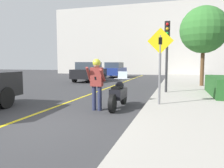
% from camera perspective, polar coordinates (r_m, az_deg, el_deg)
% --- Properties ---
extents(ground_plane, '(80.00, 80.00, 0.00)m').
position_cam_1_polar(ground_plane, '(6.08, -21.37, -10.20)').
color(ground_plane, '#38383A').
extents(sidewalk_curb, '(4.40, 44.00, 0.14)m').
position_cam_1_polar(sidewalk_curb, '(8.82, 23.87, -5.01)').
color(sidewalk_curb, '#ADA89E').
rests_on(sidewalk_curb, ground).
extents(road_center_line, '(0.12, 36.00, 0.01)m').
position_cam_1_polar(road_center_line, '(11.53, -5.26, -2.50)').
color(road_center_line, yellow).
rests_on(road_center_line, ground).
extents(building_backdrop, '(28.00, 1.20, 9.59)m').
position_cam_1_polar(building_backdrop, '(30.98, 9.83, 11.34)').
color(building_backdrop, beige).
rests_on(building_backdrop, ground).
extents(motorcycle, '(0.62, 2.15, 1.29)m').
position_cam_1_polar(motorcycle, '(7.80, 1.74, -2.66)').
color(motorcycle, black).
rests_on(motorcycle, ground).
extents(person_biker, '(0.59, 0.48, 1.75)m').
position_cam_1_polar(person_biker, '(7.35, -4.03, 1.34)').
color(person_biker, '#282D4C').
rests_on(person_biker, ground).
extents(crossing_sign, '(0.91, 0.08, 2.69)m').
position_cam_1_polar(crossing_sign, '(7.87, 12.43, 6.46)').
color(crossing_sign, slate).
rests_on(crossing_sign, sidewalk_curb).
extents(traffic_light, '(0.26, 0.30, 3.50)m').
position_cam_1_polar(traffic_light, '(11.30, 14.18, 10.31)').
color(traffic_light, '#2D2D30').
rests_on(traffic_light, sidewalk_curb).
extents(hedge_row, '(0.90, 3.71, 0.83)m').
position_cam_1_polar(hedge_row, '(11.28, 26.41, -0.43)').
color(hedge_row, '#235623').
rests_on(hedge_row, sidewalk_curb).
extents(street_tree, '(2.96, 2.96, 5.05)m').
position_cam_1_polar(street_tree, '(15.39, 22.84, 12.87)').
color(street_tree, brown).
rests_on(street_tree, sidewalk_curb).
extents(parked_car_black, '(1.88, 4.20, 1.68)m').
position_cam_1_polar(parked_car_black, '(19.16, -5.89, 3.24)').
color(parked_car_black, black).
rests_on(parked_car_black, ground).
extents(parked_car_blue, '(1.88, 4.20, 1.68)m').
position_cam_1_polar(parked_car_blue, '(24.26, 0.69, 3.74)').
color(parked_car_blue, black).
rests_on(parked_car_blue, ground).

